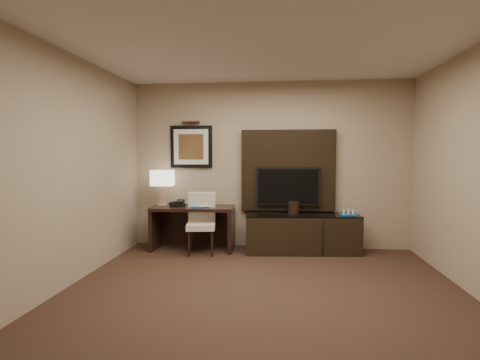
# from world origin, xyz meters

# --- Properties ---
(floor) EXTENTS (4.50, 5.00, 0.01)m
(floor) POSITION_xyz_m (0.00, 0.00, -0.01)
(floor) COLOR #321E16
(floor) RESTS_ON ground
(ceiling) EXTENTS (4.50, 5.00, 0.01)m
(ceiling) POSITION_xyz_m (0.00, 0.00, 2.70)
(ceiling) COLOR silver
(ceiling) RESTS_ON wall_back
(wall_back) EXTENTS (4.50, 0.01, 2.70)m
(wall_back) POSITION_xyz_m (0.00, 2.50, 1.35)
(wall_back) COLOR #9D886A
(wall_back) RESTS_ON floor
(wall_front) EXTENTS (4.50, 0.01, 2.70)m
(wall_front) POSITION_xyz_m (0.00, -2.50, 1.35)
(wall_front) COLOR #9D886A
(wall_front) RESTS_ON floor
(wall_left) EXTENTS (0.01, 5.00, 2.70)m
(wall_left) POSITION_xyz_m (-2.25, 0.00, 1.35)
(wall_left) COLOR #9D886A
(wall_left) RESTS_ON floor
(desk) EXTENTS (1.33, 0.62, 0.70)m
(desk) POSITION_xyz_m (-1.20, 2.15, 0.35)
(desk) COLOR black
(desk) RESTS_ON floor
(credenza) EXTENTS (1.78, 0.63, 0.60)m
(credenza) POSITION_xyz_m (0.52, 2.15, 0.30)
(credenza) COLOR black
(credenza) RESTS_ON floor
(tv_wall_panel) EXTENTS (1.50, 0.12, 1.30)m
(tv_wall_panel) POSITION_xyz_m (0.30, 2.44, 1.27)
(tv_wall_panel) COLOR black
(tv_wall_panel) RESTS_ON wall_back
(tv) EXTENTS (1.00, 0.08, 0.60)m
(tv) POSITION_xyz_m (0.30, 2.34, 1.02)
(tv) COLOR black
(tv) RESTS_ON tv_wall_panel
(artwork) EXTENTS (0.70, 0.04, 0.70)m
(artwork) POSITION_xyz_m (-1.30, 2.48, 1.65)
(artwork) COLOR black
(artwork) RESTS_ON wall_back
(picture_light) EXTENTS (0.04, 0.04, 0.30)m
(picture_light) POSITION_xyz_m (-1.30, 2.44, 2.05)
(picture_light) COLOR #402314
(picture_light) RESTS_ON wall_back
(desk_chair) EXTENTS (0.49, 0.54, 0.88)m
(desk_chair) POSITION_xyz_m (-1.02, 1.91, 0.44)
(desk_chair) COLOR beige
(desk_chair) RESTS_ON floor
(table_lamp) EXTENTS (0.37, 0.26, 0.55)m
(table_lamp) POSITION_xyz_m (-1.73, 2.23, 0.97)
(table_lamp) COLOR tan
(table_lamp) RESTS_ON desk
(desk_phone) EXTENTS (0.23, 0.21, 0.10)m
(desk_phone) POSITION_xyz_m (-1.45, 2.13, 0.75)
(desk_phone) COLOR black
(desk_phone) RESTS_ON desk
(blue_folder) EXTENTS (0.26, 0.33, 0.02)m
(blue_folder) POSITION_xyz_m (-1.12, 2.13, 0.71)
(blue_folder) COLOR #175198
(blue_folder) RESTS_ON desk
(book) EXTENTS (0.15, 0.09, 0.21)m
(book) POSITION_xyz_m (-1.10, 2.08, 0.80)
(book) COLOR #B8A490
(book) RESTS_ON desk
(ice_bucket) EXTENTS (0.20, 0.20, 0.20)m
(ice_bucket) POSITION_xyz_m (0.38, 2.18, 0.70)
(ice_bucket) COLOR black
(ice_bucket) RESTS_ON credenza
(minibar_tray) EXTENTS (0.27, 0.18, 0.09)m
(minibar_tray) POSITION_xyz_m (1.21, 2.13, 0.64)
(minibar_tray) COLOR #195BA4
(minibar_tray) RESTS_ON credenza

